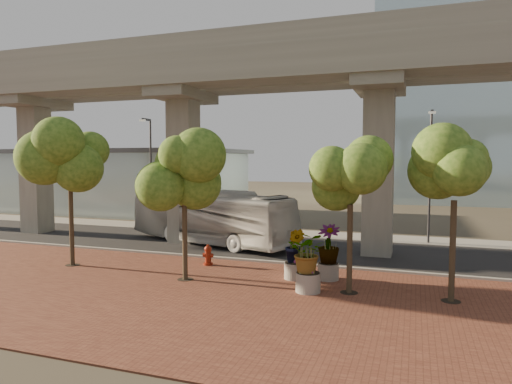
% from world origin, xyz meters
% --- Properties ---
extents(ground, '(160.00, 160.00, 0.00)m').
position_xyz_m(ground, '(0.00, 0.00, 0.00)').
color(ground, '#3C372C').
rests_on(ground, ground).
extents(brick_plaza, '(70.00, 13.00, 0.06)m').
position_xyz_m(brick_plaza, '(0.00, -8.00, 0.03)').
color(brick_plaza, brown).
rests_on(brick_plaza, ground).
extents(asphalt_road, '(90.00, 8.00, 0.04)m').
position_xyz_m(asphalt_road, '(0.00, 2.00, 0.02)').
color(asphalt_road, black).
rests_on(asphalt_road, ground).
extents(curb_strip, '(70.00, 0.25, 0.16)m').
position_xyz_m(curb_strip, '(0.00, -2.00, 0.08)').
color(curb_strip, '#9B9991').
rests_on(curb_strip, ground).
extents(far_sidewalk, '(90.00, 3.00, 0.06)m').
position_xyz_m(far_sidewalk, '(0.00, 7.50, 0.03)').
color(far_sidewalk, '#9B9991').
rests_on(far_sidewalk, ground).
extents(transit_viaduct, '(72.00, 5.60, 12.40)m').
position_xyz_m(transit_viaduct, '(0.00, 2.00, 7.29)').
color(transit_viaduct, gray).
rests_on(transit_viaduct, ground).
extents(station_pavilion, '(23.00, 13.00, 6.30)m').
position_xyz_m(station_pavilion, '(-20.00, 16.00, 3.22)').
color(station_pavilion, silver).
rests_on(station_pavilion, ground).
extents(transit_bus, '(12.19, 6.62, 3.33)m').
position_xyz_m(transit_bus, '(-4.20, 2.07, 1.66)').
color(transit_bus, silver).
rests_on(transit_bus, ground).
extents(fire_hydrant, '(0.51, 0.46, 1.03)m').
position_xyz_m(fire_hydrant, '(-1.74, -3.49, 0.55)').
color(fire_hydrant, maroon).
rests_on(fire_hydrant, ground).
extents(planter_front, '(2.19, 2.19, 2.41)m').
position_xyz_m(planter_front, '(4.00, -6.39, 1.52)').
color(planter_front, '#A09A91').
rests_on(planter_front, ground).
extents(planter_right, '(2.26, 2.26, 2.42)m').
position_xyz_m(planter_right, '(4.42, -4.26, 1.53)').
color(planter_right, '#AFAB9E').
rests_on(planter_right, ground).
extents(planter_left, '(2.04, 2.04, 2.25)m').
position_xyz_m(planter_left, '(3.00, -4.63, 1.42)').
color(planter_left, gray).
rests_on(planter_left, ground).
extents(street_tree_far_west, '(4.01, 4.01, 7.01)m').
position_xyz_m(street_tree_far_west, '(-8.10, -5.75, 5.22)').
color(street_tree_far_west, '#463A28').
rests_on(street_tree_far_west, ground).
extents(street_tree_near_west, '(3.63, 3.63, 6.28)m').
position_xyz_m(street_tree_near_west, '(-1.50, -6.32, 4.66)').
color(street_tree_near_west, '#463A28').
rests_on(street_tree_near_west, ground).
extents(street_tree_near_east, '(3.70, 3.70, 6.27)m').
position_xyz_m(street_tree_near_east, '(5.56, -5.96, 4.63)').
color(street_tree_near_east, '#463A28').
rests_on(street_tree_near_east, ground).
extents(street_tree_far_east, '(3.29, 3.29, 6.23)m').
position_xyz_m(street_tree_far_east, '(9.28, -5.82, 4.76)').
color(street_tree_far_east, '#463A28').
rests_on(street_tree_far_east, ground).
extents(streetlamp_west, '(0.41, 1.20, 8.29)m').
position_xyz_m(streetlamp_west, '(-10.94, 5.91, 4.84)').
color(streetlamp_west, '#2D2D32').
rests_on(streetlamp_west, ground).
extents(streetlamp_east, '(0.41, 1.20, 8.25)m').
position_xyz_m(streetlamp_east, '(8.79, 6.58, 4.82)').
color(streetlamp_east, '#313036').
rests_on(streetlamp_east, ground).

